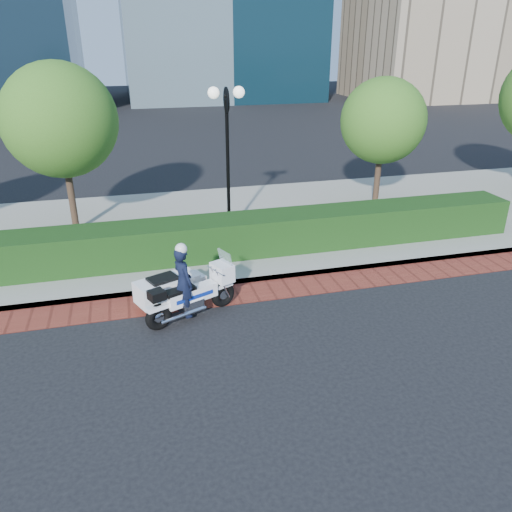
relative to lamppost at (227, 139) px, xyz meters
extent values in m
plane|color=black|center=(-1.00, -5.20, -2.96)|extent=(120.00, 120.00, 0.00)
cube|color=maroon|center=(-1.00, -3.70, -2.95)|extent=(60.00, 1.00, 0.01)
cube|color=gray|center=(-1.00, 0.80, -2.88)|extent=(60.00, 8.00, 0.15)
cube|color=black|center=(-1.00, -1.60, -2.31)|extent=(18.00, 1.20, 1.00)
cylinder|color=black|center=(0.00, 0.00, -2.66)|extent=(0.30, 0.30, 0.30)
cylinder|color=black|center=(0.00, 0.00, -0.81)|extent=(0.10, 0.10, 3.70)
cylinder|color=black|center=(0.00, 0.00, 1.04)|extent=(0.04, 0.70, 0.70)
sphere|color=white|center=(-0.35, 0.00, 1.24)|extent=(0.32, 0.32, 0.32)
sphere|color=white|center=(0.35, 0.00, 1.24)|extent=(0.32, 0.32, 0.32)
cylinder|color=#332319|center=(-4.50, 1.30, -1.72)|extent=(0.20, 0.20, 2.17)
sphere|color=#305916|center=(-4.50, 1.30, 0.48)|extent=(3.20, 3.20, 3.20)
cylinder|color=#332319|center=(5.50, 1.30, -1.85)|extent=(0.20, 0.20, 1.92)
sphere|color=#305916|center=(5.50, 1.30, 0.10)|extent=(2.80, 2.80, 2.80)
torus|color=black|center=(-2.49, -4.81, -2.67)|extent=(0.61, 0.40, 0.59)
torus|color=black|center=(-1.02, -4.17, -2.67)|extent=(0.61, 0.40, 0.59)
cube|color=white|center=(-1.75, -4.49, -2.41)|extent=(1.17, 0.72, 0.30)
cube|color=silver|center=(-1.80, -4.51, -2.62)|extent=(0.59, 0.52, 0.25)
cube|color=white|center=(-1.02, -4.17, -2.11)|extent=(0.52, 0.59, 0.40)
cube|color=silver|center=(-0.94, -4.14, -1.80)|extent=(0.28, 0.45, 0.36)
cube|color=black|center=(-2.00, -4.60, -2.23)|extent=(0.72, 0.51, 0.09)
cube|color=black|center=(-2.49, -4.81, -2.16)|extent=(0.40, 0.38, 0.20)
cube|color=white|center=(-2.22, -3.87, -2.51)|extent=(1.51, 1.12, 0.49)
cube|color=black|center=(-2.30, -3.90, -2.25)|extent=(0.75, 0.65, 0.07)
torus|color=black|center=(-2.47, -3.51, -2.74)|extent=(0.46, 0.31, 0.44)
imported|color=black|center=(-1.92, -4.56, -2.06)|extent=(0.56, 0.66, 1.53)
sphere|color=white|center=(-1.92, -4.56, -1.31)|extent=(0.25, 0.25, 0.25)
camera|label=1|loc=(-2.79, -13.91, 2.60)|focal=35.00mm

